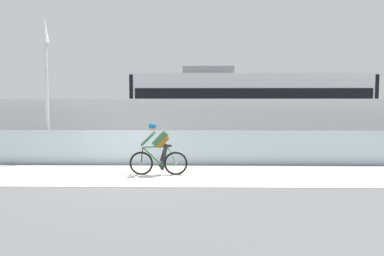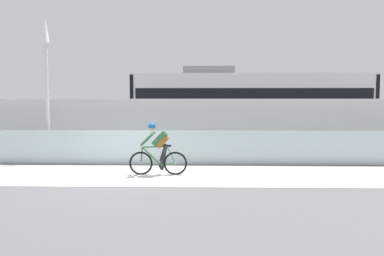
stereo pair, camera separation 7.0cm
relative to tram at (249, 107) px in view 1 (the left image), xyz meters
name	(u,v)px [view 1 (the left image)]	position (x,y,z in m)	size (l,w,h in m)	color
ground_plane	(126,175)	(-4.63, -6.85, -1.89)	(200.00, 200.00, 0.00)	slate
bike_path_deck	(126,175)	(-4.63, -6.85, -1.89)	(32.00, 3.20, 0.01)	silver
glass_parapet	(136,147)	(-4.63, -5.00, -1.29)	(32.00, 0.05, 1.20)	silver
concrete_barrier_wall	(143,128)	(-4.63, -3.20, -0.74)	(32.00, 0.36, 2.31)	silver
tram_rail_near	(151,148)	(-4.63, -0.72, -1.89)	(32.00, 0.08, 0.01)	#595654
tram_rail_far	(155,144)	(-4.63, 0.72, -1.89)	(32.00, 0.08, 0.01)	#595654
tram	(249,107)	(0.00, 0.00, 0.00)	(11.06, 2.54, 3.81)	silver
cyclist_on_bike	(159,150)	(-3.63, -6.85, -1.11)	(1.77, 0.58, 1.61)	black
lamp_post_antenna	(46,71)	(-7.85, -4.70, 1.40)	(0.28, 0.28, 5.20)	gray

